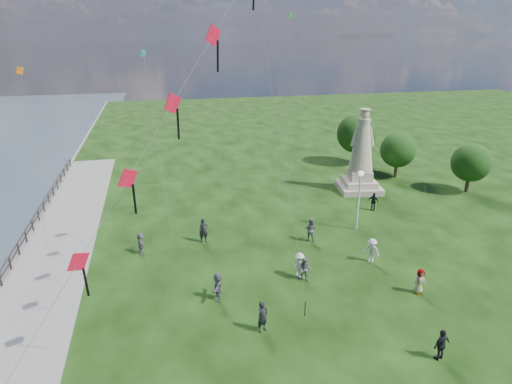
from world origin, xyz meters
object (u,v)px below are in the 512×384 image
object	(u,v)px
person_6	(204,231)
person_11	(218,286)
lamppost	(360,188)
person_8	(372,250)
person_1	(305,270)
person_4	(420,281)
person_2	(299,265)
person_3	(441,345)
person_7	(310,229)
person_0	(263,317)
person_9	(373,202)
statue	(361,161)
person_5	(141,243)

from	to	relation	value
person_6	person_11	xyz separation A→B (m)	(-0.12, -7.43, -0.08)
lamppost	person_6	bearing A→B (deg)	176.86
person_8	person_1	bearing A→B (deg)	-117.73
person_1	person_4	xyz separation A→B (m)	(6.06, -2.86, 0.00)
person_1	person_6	bearing A→B (deg)	163.68
person_1	person_2	xyz separation A→B (m)	(-0.17, 0.52, 0.04)
lamppost	person_3	bearing A→B (deg)	-100.76
person_8	person_3	bearing A→B (deg)	-49.11
lamppost	person_2	distance (m)	9.10
person_7	person_0	bearing A→B (deg)	91.46
person_11	person_3	bearing A→B (deg)	64.86
person_6	person_9	distance (m)	15.26
statue	lamppost	distance (m)	9.36
person_5	person_11	bearing A→B (deg)	-151.08
person_8	person_7	bearing A→B (deg)	174.76
statue	person_3	xyz separation A→B (m)	(-6.99, -22.37, -2.20)
person_0	person_6	xyz separation A→B (m)	(-1.65, 10.80, 0.06)
person_0	person_4	size ratio (longest dim) A/B	1.09
statue	person_1	size ratio (longest dim) A/B	5.08
person_6	person_0	bearing A→B (deg)	-82.62
person_4	person_11	distance (m)	11.76
person_6	person_9	xyz separation A→B (m)	(15.03, 2.63, -0.12)
statue	person_11	distance (m)	22.31
person_2	statue	bearing A→B (deg)	-53.90
statue	person_4	world-z (taller)	statue
person_11	person_8	bearing A→B (deg)	112.84
person_5	person_9	xyz separation A→B (m)	(19.48, 3.26, 0.04)
person_0	person_1	world-z (taller)	person_0
person_2	person_9	xyz separation A→B (m)	(9.83, 8.89, -0.02)
person_5	person_8	distance (m)	15.76
person_0	person_11	xyz separation A→B (m)	(-1.77, 3.36, -0.02)
person_1	person_3	distance (m)	8.82
statue	person_4	distance (m)	18.06
person_0	person_3	size ratio (longest dim) A/B	1.07
person_7	person_8	size ratio (longest dim) A/B	1.07
person_7	person_9	distance (m)	8.49
statue	person_7	distance (m)	12.75
person_2	person_5	xyz separation A→B (m)	(-9.65, 5.62, -0.06)
person_1	person_8	world-z (taller)	person_8
person_0	person_7	size ratio (longest dim) A/B	0.96
person_0	person_6	size ratio (longest dim) A/B	0.94
person_4	person_5	size ratio (longest dim) A/B	1.03
lamppost	person_5	bearing A→B (deg)	179.94
person_5	statue	bearing A→B (deg)	-71.68
person_1	person_9	size ratio (longest dim) A/B	0.97
statue	person_1	world-z (taller)	statue
lamppost	person_11	world-z (taller)	lamppost
statue	person_11	bearing A→B (deg)	-127.58
person_5	person_6	world-z (taller)	person_6
person_2	person_7	xyz separation A→B (m)	(2.47, 4.65, 0.07)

